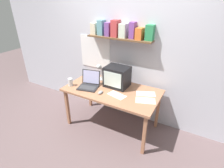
% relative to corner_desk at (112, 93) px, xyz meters
% --- Properties ---
extents(ground_plane, '(12.00, 12.00, 0.00)m').
position_rel_corner_desk_xyz_m(ground_plane, '(0.00, 0.00, -0.66)').
color(ground_plane, '#685455').
extents(back_wall, '(5.60, 0.24, 2.60)m').
position_rel_corner_desk_xyz_m(back_wall, '(-0.01, 0.48, 0.65)').
color(back_wall, silver).
rests_on(back_wall, ground_plane).
extents(corner_desk, '(1.51, 0.79, 0.72)m').
position_rel_corner_desk_xyz_m(corner_desk, '(0.00, 0.00, 0.00)').
color(corner_desk, '#A86E4E').
rests_on(corner_desk, ground_plane).
extents(crt_monitor, '(0.39, 0.32, 0.34)m').
position_rel_corner_desk_xyz_m(crt_monitor, '(0.01, 0.15, 0.23)').
color(crt_monitor, black).
rests_on(crt_monitor, corner_desk).
extents(laptop, '(0.37, 0.35, 0.25)m').
position_rel_corner_desk_xyz_m(laptop, '(-0.38, -0.08, 0.12)').
color(laptop, '#232326').
rests_on(laptop, corner_desk).
extents(desk_lamp, '(0.15, 0.17, 0.30)m').
position_rel_corner_desk_xyz_m(desk_lamp, '(-0.36, 0.22, 0.22)').
color(desk_lamp, silver).
rests_on(desk_lamp, corner_desk).
extents(juice_glass, '(0.08, 0.08, 0.13)m').
position_rel_corner_desk_xyz_m(juice_glass, '(-0.67, -0.21, 0.12)').
color(juice_glass, white).
rests_on(juice_glass, corner_desk).
extents(computer_mouse, '(0.07, 0.11, 0.03)m').
position_rel_corner_desk_xyz_m(computer_mouse, '(-0.10, -0.19, 0.08)').
color(computer_mouse, gray).
rests_on(computer_mouse, corner_desk).
extents(open_notebook, '(0.32, 0.25, 0.00)m').
position_rel_corner_desk_xyz_m(open_notebook, '(0.58, -0.06, 0.06)').
color(open_notebook, white).
rests_on(open_notebook, corner_desk).
extents(printed_handout, '(0.32, 0.25, 0.00)m').
position_rel_corner_desk_xyz_m(printed_handout, '(0.52, 0.13, 0.06)').
color(printed_handout, white).
rests_on(printed_handout, corner_desk).
extents(loose_paper_near_laptop, '(0.30, 0.21, 0.00)m').
position_rel_corner_desk_xyz_m(loose_paper_near_laptop, '(0.15, -0.12, 0.06)').
color(loose_paper_near_laptop, white).
rests_on(loose_paper_near_laptop, corner_desk).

